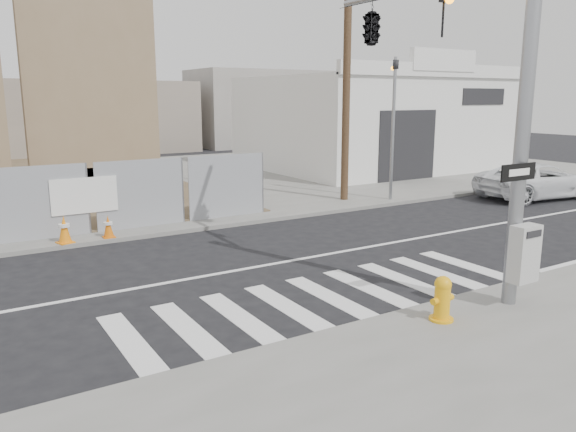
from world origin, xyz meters
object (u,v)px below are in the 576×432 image
signal_pole (415,55)px  suv (538,180)px  traffic_cone_c (64,230)px  traffic_cone_d (108,227)px  auto_shop (371,122)px  fire_hydrant (442,299)px

signal_pole → suv: (11.03, 4.30, -4.08)m
traffic_cone_c → traffic_cone_d: size_ratio=1.20×
auto_shop → suv: size_ratio=2.39×
signal_pole → auto_shop: (11.50, 15.01, -2.25)m
auto_shop → traffic_cone_c: size_ratio=16.23×
traffic_cone_c → fire_hydrant: bearing=-63.3°
signal_pole → auto_shop: bearing=52.5°
fire_hydrant → signal_pole: bearing=47.0°
signal_pole → suv: size_ratio=1.40×
suv → traffic_cone_d: suv is taller
fire_hydrant → suv: suv is taller
fire_hydrant → suv: bearing=18.2°
traffic_cone_c → traffic_cone_d: 1.14m
traffic_cone_c → signal_pole: bearing=-45.2°
auto_shop → traffic_cone_d: auto_shop is taller
auto_shop → traffic_cone_d: bearing=-152.2°
suv → traffic_cone_c: 17.36m
signal_pole → traffic_cone_c: signal_pole is taller
signal_pole → fire_hydrant: size_ratio=8.81×
suv → traffic_cone_c: suv is taller
suv → traffic_cone_d: (-16.11, 1.96, -0.28)m
auto_shop → suv: auto_shop is taller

